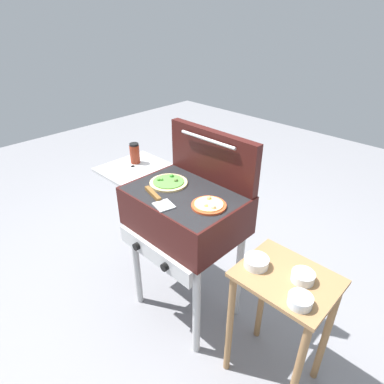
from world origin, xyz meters
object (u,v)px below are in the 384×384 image
at_px(pizza_cheese, 209,205).
at_px(sauce_jar, 135,153).
at_px(topping_bowl_far, 256,262).
at_px(topping_bowl_middle, 300,301).
at_px(topping_bowl_near, 303,277).
at_px(pizza_veggie, 168,182).
at_px(spatula, 157,198).
at_px(prep_table, 282,307).
at_px(grill, 184,213).

distance_m(pizza_cheese, sauce_jar, 0.71).
height_order(topping_bowl_far, topping_bowl_middle, same).
bearing_deg(pizza_cheese, topping_bowl_near, 5.03).
xyz_separation_m(pizza_veggie, spatula, (0.09, -0.16, -0.00)).
xyz_separation_m(topping_bowl_far, topping_bowl_middle, (0.26, -0.07, -0.00)).
bearing_deg(topping_bowl_near, prep_table, -157.28).
bearing_deg(pizza_veggie, pizza_cheese, -3.45).
distance_m(pizza_veggie, sauce_jar, 0.38).
relative_size(spatula, topping_bowl_far, 2.27).
xyz_separation_m(sauce_jar, prep_table, (1.17, -0.05, -0.45)).
xyz_separation_m(pizza_cheese, prep_table, (0.47, 0.02, -0.39)).
distance_m(pizza_cheese, topping_bowl_far, 0.37).
distance_m(topping_bowl_near, topping_bowl_middle, 0.15).
distance_m(pizza_veggie, spatula, 0.18).
distance_m(spatula, topping_bowl_near, 0.81).
relative_size(sauce_jar, prep_table, 0.19).
height_order(pizza_cheese, topping_bowl_near, pizza_cheese).
height_order(sauce_jar, spatula, sauce_jar).
distance_m(sauce_jar, topping_bowl_middle, 1.32).
bearing_deg(sauce_jar, prep_table, -2.27).
height_order(pizza_veggie, topping_bowl_near, pizza_veggie).
height_order(pizza_veggie, prep_table, pizza_veggie).
bearing_deg(topping_bowl_far, topping_bowl_near, 17.45).
height_order(grill, prep_table, grill).
relative_size(grill, pizza_veggie, 4.39).
bearing_deg(topping_bowl_far, prep_table, 15.22).
distance_m(grill, topping_bowl_middle, 0.80).
bearing_deg(spatula, topping_bowl_far, 12.15).
bearing_deg(pizza_cheese, spatula, -150.00).
distance_m(sauce_jar, spatula, 0.51).
relative_size(spatula, topping_bowl_middle, 2.60).
relative_size(grill, topping_bowl_near, 9.28).
distance_m(pizza_cheese, pizza_veggie, 0.33).
bearing_deg(topping_bowl_middle, sauce_jar, 173.12).
distance_m(pizza_veggie, prep_table, 0.89).
xyz_separation_m(prep_table, topping_bowl_near, (0.06, 0.02, 0.22)).
bearing_deg(grill, pizza_veggie, 178.77).
relative_size(prep_table, topping_bowl_near, 6.93).
height_order(pizza_cheese, prep_table, pizza_cheese).
relative_size(pizza_cheese, spatula, 0.68).
bearing_deg(spatula, grill, 77.22).
bearing_deg(grill, sauce_jar, 174.17).
distance_m(grill, topping_bowl_far, 0.53).
bearing_deg(topping_bowl_middle, topping_bowl_near, 113.56).
xyz_separation_m(spatula, topping_bowl_far, (0.56, 0.12, -0.17)).
bearing_deg(topping_bowl_far, grill, 176.18).
height_order(prep_table, topping_bowl_near, topping_bowl_near).
bearing_deg(topping_bowl_near, topping_bowl_far, -162.55).
relative_size(grill, sauce_jar, 7.22).
distance_m(pizza_cheese, spatula, 0.28).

